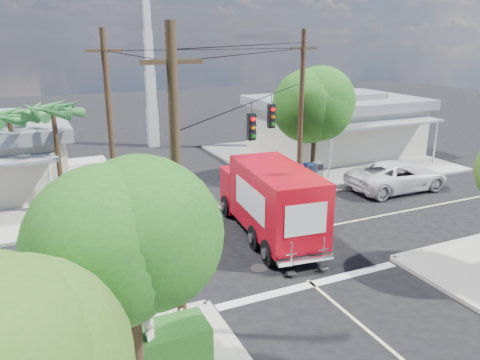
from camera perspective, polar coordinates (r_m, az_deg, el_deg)
ground at (r=20.88m, az=2.31°, el=-7.26°), size 120.00×120.00×0.00m
sidewalk_ne at (r=35.06m, az=10.17°, el=2.74°), size 14.12×14.12×0.14m
road_markings at (r=19.71m, az=4.27°, el=-8.84°), size 32.00×32.00×0.01m
building_ne at (r=36.37m, az=11.50°, el=6.82°), size 11.80×10.20×4.50m
radio_tower at (r=38.17m, az=-10.91°, el=12.36°), size 0.80×0.80×17.00m
tree_sw_front at (r=10.45m, az=-13.24°, el=-7.57°), size 3.88×3.78×6.03m
tree_ne_front at (r=28.78m, az=9.25°, el=9.22°), size 4.21×4.14×6.66m
tree_ne_back at (r=32.12m, az=10.92°, el=8.89°), size 3.77×3.66×5.82m
palm_nw_front at (r=24.71m, az=-21.83°, el=7.60°), size 3.01×3.08×5.59m
palm_nw_back at (r=26.24m, az=-26.32°, el=6.72°), size 3.01×3.08×5.19m
utility_poles at (r=20.23m, az=-3.63°, el=5.85°), size 12.00×10.68×9.00m
picket_fence at (r=13.86m, az=-17.37°, el=-18.71°), size 5.94×0.06×1.00m
vending_boxes at (r=28.78m, az=8.30°, el=0.96°), size 1.90×0.50×1.10m
delivery_truck at (r=20.68m, az=3.66°, el=-2.45°), size 3.16×7.92×3.34m
parked_car at (r=28.68m, az=18.63°, el=0.48°), size 6.12×2.89×1.69m
pedestrian at (r=12.99m, az=-10.74°, el=-19.27°), size 0.65×0.73×1.67m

